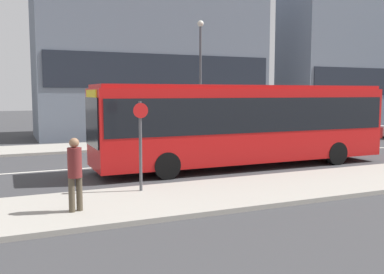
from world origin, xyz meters
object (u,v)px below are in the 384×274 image
object	(u,v)px
pedestrian_near_stop	(75,170)
bus_stop_sign	(141,139)
city_bus	(245,120)
parked_car_0	(346,131)
street_lamp	(200,69)

from	to	relation	value
pedestrian_near_stop	bus_stop_sign	xyz separation A→B (m)	(2.10, 1.48, 0.51)
city_bus	parked_car_0	bearing A→B (deg)	29.33
city_bus	street_lamp	size ratio (longest dim) A/B	1.76
pedestrian_near_stop	street_lamp	world-z (taller)	street_lamp
parked_car_0	street_lamp	world-z (taller)	street_lamp
city_bus	bus_stop_sign	xyz separation A→B (m)	(-5.26, -2.99, -0.23)
city_bus	parked_car_0	size ratio (longest dim) A/B	2.86
pedestrian_near_stop	parked_car_0	bearing A→B (deg)	-168.09
city_bus	bus_stop_sign	distance (m)	6.06
pedestrian_near_stop	street_lamp	xyz separation A→B (m)	(8.88, 12.04, 3.21)
pedestrian_near_stop	street_lamp	bearing A→B (deg)	-143.89
city_bus	pedestrian_near_stop	world-z (taller)	city_bus
pedestrian_near_stop	bus_stop_sign	bearing A→B (deg)	-162.21
parked_car_0	pedestrian_near_stop	bearing A→B (deg)	-150.61
bus_stop_sign	street_lamp	bearing A→B (deg)	57.28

